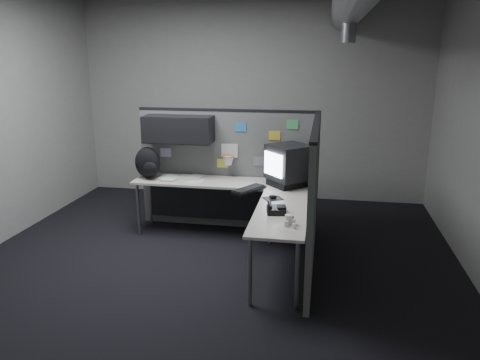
% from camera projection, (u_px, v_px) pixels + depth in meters
% --- Properties ---
extents(room, '(5.62, 5.62, 3.22)m').
position_uv_depth(room, '(263.00, 78.00, 4.68)').
color(room, black).
rests_on(room, ground).
extents(partition_back, '(2.44, 0.42, 1.63)m').
position_uv_depth(partition_back, '(214.00, 157.00, 6.28)').
color(partition_back, '#5B5D5C').
rests_on(partition_back, ground).
extents(partition_right, '(0.07, 2.23, 1.63)m').
position_uv_depth(partition_right, '(313.00, 197.00, 5.12)').
color(partition_right, '#5B5D5C').
rests_on(partition_right, ground).
extents(desk, '(2.31, 2.11, 0.73)m').
position_uv_depth(desk, '(236.00, 197.00, 5.80)').
color(desk, beige).
rests_on(desk, ground).
extents(monitor, '(0.64, 0.64, 0.52)m').
position_uv_depth(monitor, '(289.00, 165.00, 5.81)').
color(monitor, black).
rests_on(monitor, desk).
extents(keyboard, '(0.39, 0.50, 0.04)m').
position_uv_depth(keyboard, '(249.00, 189.00, 5.64)').
color(keyboard, black).
rests_on(keyboard, desk).
extents(mouse, '(0.26, 0.25, 0.05)m').
position_uv_depth(mouse, '(273.00, 197.00, 5.34)').
color(mouse, black).
rests_on(mouse, desk).
extents(phone, '(0.23, 0.24, 0.10)m').
position_uv_depth(phone, '(276.00, 209.00, 4.87)').
color(phone, black).
rests_on(phone, desk).
extents(bottles, '(0.13, 0.17, 0.08)m').
position_uv_depth(bottles, '(291.00, 222.00, 4.50)').
color(bottles, silver).
rests_on(bottles, desk).
extents(cup, '(0.08, 0.08, 0.10)m').
position_uv_depth(cup, '(289.00, 220.00, 4.53)').
color(cup, white).
rests_on(cup, desk).
extents(papers, '(0.66, 0.48, 0.01)m').
position_uv_depth(papers, '(183.00, 178.00, 6.21)').
color(papers, white).
rests_on(papers, desk).
extents(backpack, '(0.39, 0.35, 0.42)m').
position_uv_depth(backpack, '(148.00, 163.00, 6.17)').
color(backpack, black).
rests_on(backpack, desk).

